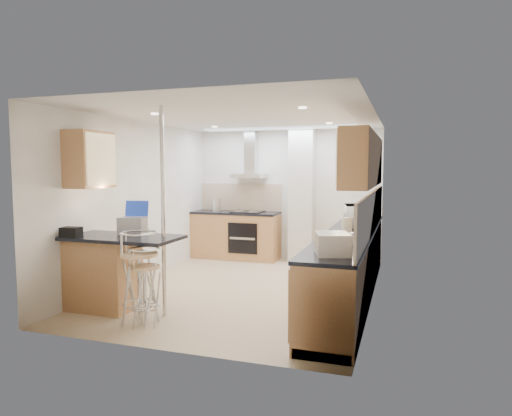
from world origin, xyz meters
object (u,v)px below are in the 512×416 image
(microwave, at_px, (359,216))
(bar_stool_near, at_px, (140,278))
(bread_bin, at_px, (332,244))
(laptop, at_px, (133,226))
(bar_stool_end, at_px, (145,286))

(microwave, relative_size, bar_stool_near, 0.53)
(bread_bin, bearing_deg, laptop, 152.91)
(bar_stool_end, bearing_deg, laptop, 87.59)
(laptop, relative_size, bar_stool_end, 0.36)
(microwave, height_order, laptop, microwave)
(laptop, bearing_deg, microwave, 23.35)
(microwave, height_order, bar_stool_end, microwave)
(microwave, xyz_separation_m, bread_bin, (-0.04, -2.25, -0.05))
(laptop, xyz_separation_m, bar_stool_near, (0.44, -0.55, -0.51))
(microwave, distance_m, bar_stool_end, 3.23)
(laptop, relative_size, bread_bin, 0.78)
(microwave, xyz_separation_m, bar_stool_end, (-2.12, -2.35, -0.63))
(microwave, bearing_deg, laptop, 112.67)
(bar_stool_end, bearing_deg, microwave, 3.04)
(bar_stool_end, relative_size, bread_bin, 2.20)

